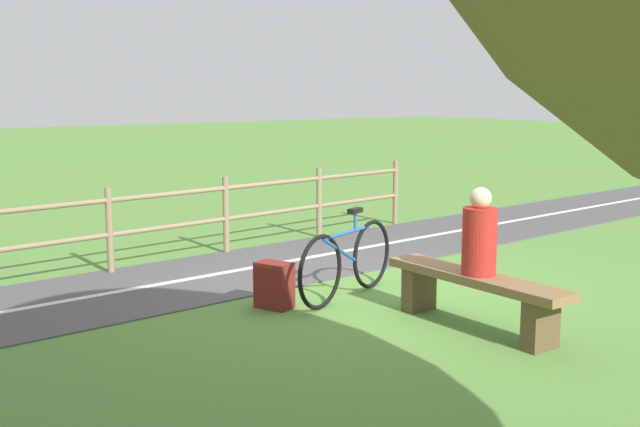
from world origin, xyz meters
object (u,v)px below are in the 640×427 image
(bench, at_px, (475,290))
(backpack, at_px, (275,285))
(bicycle, at_px, (347,261))
(person_seated, at_px, (480,236))

(bench, height_order, backpack, bench)
(bicycle, height_order, backpack, bicycle)
(person_seated, xyz_separation_m, backpack, (1.70, 1.08, -0.63))
(bench, distance_m, bicycle, 1.55)
(person_seated, height_order, bicycle, person_seated)
(backpack, bearing_deg, person_seated, -147.51)
(bicycle, relative_size, backpack, 3.63)
(bench, distance_m, backpack, 1.99)
(bicycle, bearing_deg, backpack, -29.38)
(bench, height_order, bicycle, bicycle)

